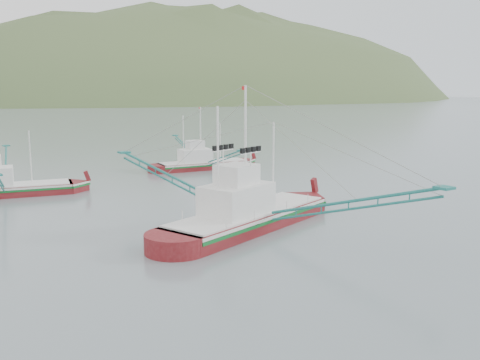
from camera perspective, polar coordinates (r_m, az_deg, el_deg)
ground at (r=44.14m, az=4.40°, el=-5.20°), size 1200.00×1200.00×0.00m
main_boat at (r=43.68m, az=0.90°, el=-2.02°), size 17.65×30.08×12.52m
bg_boat_left at (r=62.24m, az=-24.00°, el=0.07°), size 14.29×24.70×10.14m
bg_boat_right at (r=76.00m, az=-4.01°, el=2.26°), size 13.30×23.37×9.50m
headland_right at (r=534.66m, az=-4.33°, el=8.54°), size 684.00×432.00×306.00m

